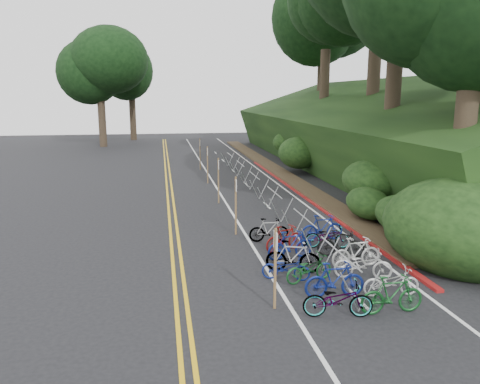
% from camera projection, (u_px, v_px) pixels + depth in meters
% --- Properties ---
extents(ground, '(120.00, 120.00, 0.00)m').
position_uv_depth(ground, '(242.00, 280.00, 15.02)').
color(ground, black).
rests_on(ground, ground).
extents(road_markings, '(7.47, 80.00, 0.01)m').
position_uv_depth(road_markings, '(221.00, 207.00, 24.87)').
color(road_markings, gold).
rests_on(road_markings, ground).
extents(red_curb, '(0.25, 28.00, 0.10)m').
position_uv_depth(red_curb, '(302.00, 195.00, 27.52)').
color(red_curb, maroon).
rests_on(red_curb, ground).
extents(embankment, '(14.30, 48.14, 9.11)m').
position_uv_depth(embankment, '(369.00, 140.00, 34.99)').
color(embankment, black).
rests_on(embankment, ground).
extents(bike_rack_front, '(1.16, 3.19, 1.22)m').
position_uv_depth(bike_rack_front, '(339.00, 262.00, 14.04)').
color(bike_rack_front, '#9D9EA2').
rests_on(bike_rack_front, ground).
extents(bike_racks_rest, '(1.14, 23.00, 1.17)m').
position_uv_depth(bike_racks_rest, '(254.00, 180.00, 27.89)').
color(bike_racks_rest, '#9D9EA2').
rests_on(bike_racks_rest, ground).
extents(signpost_near, '(0.08, 0.40, 2.32)m').
position_uv_depth(signpost_near, '(275.00, 263.00, 12.75)').
color(signpost_near, brown).
rests_on(signpost_near, ground).
extents(signposts_rest, '(0.08, 18.40, 2.50)m').
position_uv_depth(signposts_rest, '(212.00, 169.00, 28.34)').
color(signposts_rest, brown).
rests_on(signposts_rest, ground).
extents(bike_front, '(1.03, 1.64, 0.81)m').
position_uv_depth(bike_front, '(286.00, 268.00, 14.95)').
color(bike_front, navy).
rests_on(bike_front, ground).
extents(bike_valet, '(3.23, 8.52, 1.10)m').
position_uv_depth(bike_valet, '(329.00, 257.00, 15.66)').
color(bike_valet, slate).
rests_on(bike_valet, ground).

